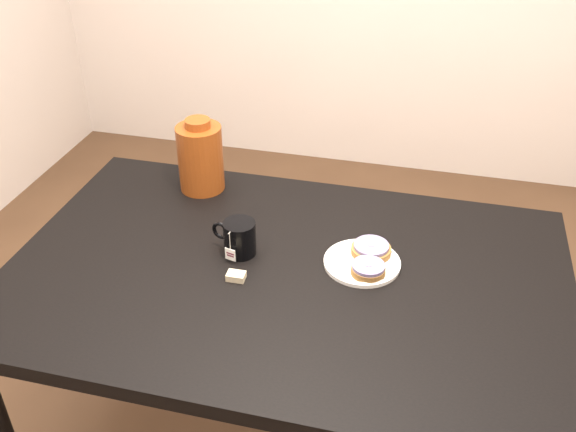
{
  "coord_description": "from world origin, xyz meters",
  "views": [
    {
      "loc": [
        0.31,
        -1.23,
        1.74
      ],
      "look_at": [
        -0.03,
        0.15,
        0.81
      ],
      "focal_mm": 40.0,
      "sensor_mm": 36.0,
      "label": 1
    }
  ],
  "objects_px": {
    "plate": "(362,262)",
    "bagel_back": "(371,249)",
    "mug": "(239,238)",
    "bagel_front": "(368,269)",
    "bagel_package": "(200,157)",
    "table": "(286,296)",
    "teabag_pouch": "(236,276)"
  },
  "relations": [
    {
      "from": "plate",
      "to": "bagel_package",
      "type": "height_order",
      "value": "bagel_package"
    },
    {
      "from": "bagel_front",
      "to": "bagel_package",
      "type": "xyz_separation_m",
      "value": [
        -0.55,
        0.31,
        0.08
      ]
    },
    {
      "from": "teabag_pouch",
      "to": "bagel_package",
      "type": "distance_m",
      "value": 0.47
    },
    {
      "from": "bagel_package",
      "to": "mug",
      "type": "bearing_deg",
      "value": -54.19
    },
    {
      "from": "table",
      "to": "bagel_back",
      "type": "height_order",
      "value": "bagel_back"
    },
    {
      "from": "plate",
      "to": "bagel_front",
      "type": "height_order",
      "value": "bagel_front"
    },
    {
      "from": "bagel_package",
      "to": "table",
      "type": "bearing_deg",
      "value": -44.16
    },
    {
      "from": "mug",
      "to": "bagel_package",
      "type": "xyz_separation_m",
      "value": [
        -0.21,
        0.29,
        0.06
      ]
    },
    {
      "from": "mug",
      "to": "bagel_package",
      "type": "distance_m",
      "value": 0.36
    },
    {
      "from": "bagel_back",
      "to": "bagel_package",
      "type": "distance_m",
      "value": 0.59
    },
    {
      "from": "bagel_back",
      "to": "mug",
      "type": "xyz_separation_m",
      "value": [
        -0.33,
        -0.07,
        0.02
      ]
    },
    {
      "from": "mug",
      "to": "teabag_pouch",
      "type": "xyz_separation_m",
      "value": [
        0.03,
        -0.11,
        -0.04
      ]
    },
    {
      "from": "bagel_front",
      "to": "teabag_pouch",
      "type": "height_order",
      "value": "bagel_front"
    },
    {
      "from": "table",
      "to": "mug",
      "type": "height_order",
      "value": "mug"
    },
    {
      "from": "bagel_front",
      "to": "mug",
      "type": "distance_m",
      "value": 0.34
    },
    {
      "from": "plate",
      "to": "bagel_package",
      "type": "xyz_separation_m",
      "value": [
        -0.53,
        0.26,
        0.1
      ]
    },
    {
      "from": "mug",
      "to": "teabag_pouch",
      "type": "distance_m",
      "value": 0.12
    },
    {
      "from": "table",
      "to": "plate",
      "type": "relative_size",
      "value": 7.19
    },
    {
      "from": "table",
      "to": "bagel_package",
      "type": "relative_size",
      "value": 6.23
    },
    {
      "from": "mug",
      "to": "bagel_back",
      "type": "bearing_deg",
      "value": 24.8
    },
    {
      "from": "plate",
      "to": "bagel_front",
      "type": "bearing_deg",
      "value": -65.49
    },
    {
      "from": "table",
      "to": "bagel_back",
      "type": "bearing_deg",
      "value": 29.18
    },
    {
      "from": "table",
      "to": "bagel_package",
      "type": "height_order",
      "value": "bagel_package"
    },
    {
      "from": "bagel_back",
      "to": "mug",
      "type": "bearing_deg",
      "value": -168.94
    },
    {
      "from": "teabag_pouch",
      "to": "table",
      "type": "bearing_deg",
      "value": 29.54
    },
    {
      "from": "table",
      "to": "teabag_pouch",
      "type": "bearing_deg",
      "value": -150.46
    },
    {
      "from": "plate",
      "to": "bagel_back",
      "type": "height_order",
      "value": "bagel_back"
    },
    {
      "from": "bagel_front",
      "to": "bagel_back",
      "type": "bearing_deg",
      "value": 93.05
    },
    {
      "from": "mug",
      "to": "bagel_package",
      "type": "bearing_deg",
      "value": 139.55
    },
    {
      "from": "table",
      "to": "plate",
      "type": "height_order",
      "value": "plate"
    },
    {
      "from": "plate",
      "to": "mug",
      "type": "height_order",
      "value": "mug"
    },
    {
      "from": "teabag_pouch",
      "to": "bagel_package",
      "type": "relative_size",
      "value": 0.2
    }
  ]
}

